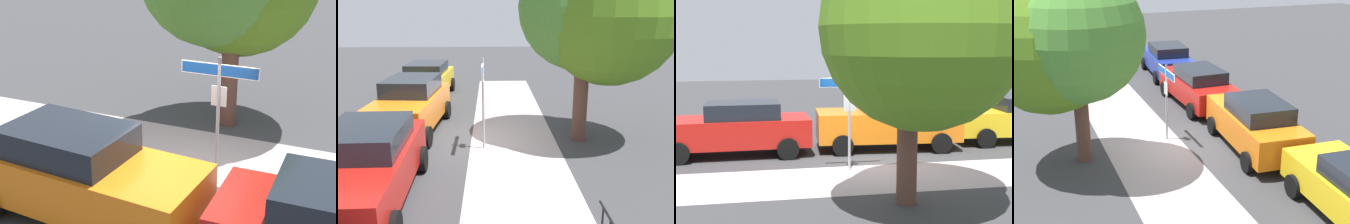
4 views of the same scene
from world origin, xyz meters
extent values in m
plane|color=#38383A|center=(0.00, 0.00, 0.00)|extent=(60.00, 60.00, 0.00)
cube|color=#B2A0A2|center=(2.00, 1.30, 0.00)|extent=(24.00, 2.60, 0.00)
cylinder|color=#9EA0A5|center=(0.53, 0.40, 1.32)|extent=(0.07, 0.07, 2.63)
cube|color=#144799|center=(0.53, 0.40, 2.37)|extent=(1.57, 0.02, 0.22)
cube|color=white|center=(0.53, 0.40, 2.37)|extent=(1.60, 0.02, 0.25)
cube|color=silver|center=(0.53, 0.42, 1.82)|extent=(0.32, 0.02, 0.42)
cylinder|color=brown|center=(-0.12, 3.33, 1.36)|extent=(0.44, 0.44, 2.71)
sphere|color=#4B7A1B|center=(-0.15, 4.10, 3.74)|extent=(4.02, 4.02, 4.02)
sphere|color=#44871E|center=(-0.33, 3.91, 3.87)|extent=(3.32, 3.32, 3.32)
sphere|color=#46842F|center=(-0.63, 3.35, 3.99)|extent=(3.79, 3.79, 3.79)
cylinder|color=black|center=(-4.37, -1.50, 0.32)|extent=(0.65, 0.25, 0.64)
cylinder|color=black|center=(-4.47, -3.31, 0.32)|extent=(0.65, 0.25, 0.64)
cube|color=orange|center=(-1.20, -2.02, 0.78)|extent=(4.61, 2.09, 0.91)
cube|color=black|center=(-1.47, -2.00, 1.49)|extent=(2.27, 1.70, 0.52)
cylinder|color=black|center=(0.39, -1.27, 0.32)|extent=(0.66, 0.27, 0.64)
cylinder|color=black|center=(0.25, -3.01, 0.32)|extent=(0.66, 0.27, 0.64)
cylinder|color=black|center=(-2.65, -1.03, 0.32)|extent=(0.66, 0.27, 0.64)
cylinder|color=black|center=(-2.79, -2.77, 0.32)|extent=(0.66, 0.27, 0.64)
cube|color=#B51712|center=(3.60, -1.98, 0.73)|extent=(4.55, 1.83, 0.82)
cube|color=black|center=(3.33, -1.98, 1.38)|extent=(2.20, 1.58, 0.48)
cylinder|color=black|center=(5.13, -1.07, 0.32)|extent=(0.64, 0.23, 0.64)
cylinder|color=black|center=(5.15, -2.83, 0.32)|extent=(0.64, 0.23, 0.64)
cylinder|color=black|center=(2.05, -1.12, 0.32)|extent=(0.64, 0.23, 0.64)
cylinder|color=black|center=(2.07, -2.88, 0.32)|extent=(0.64, 0.23, 0.64)
camera|label=1|loc=(3.39, -8.69, 5.18)|focal=53.62mm
camera|label=2|loc=(10.74, 0.63, 3.93)|focal=39.75mm
camera|label=3|loc=(3.16, 13.30, 3.50)|focal=53.82mm
camera|label=4|loc=(-13.68, 5.15, 6.43)|focal=50.27mm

